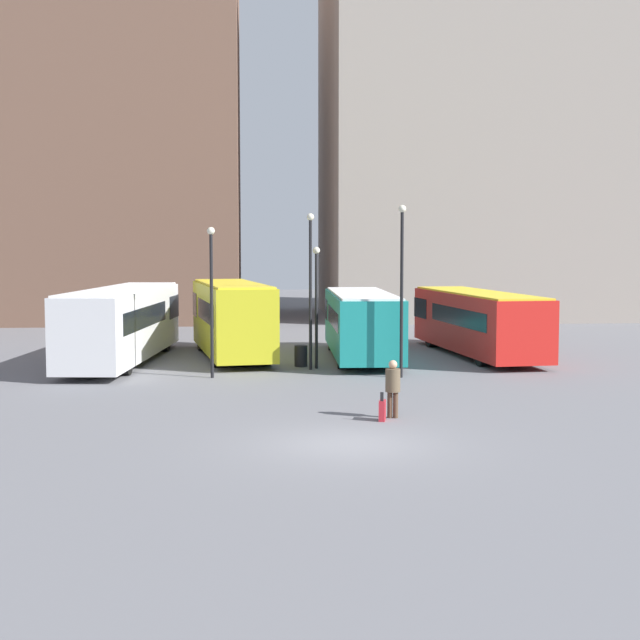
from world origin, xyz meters
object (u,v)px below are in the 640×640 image
Objects in this scene: suitcase at (382,410)px; lamp_post_1 at (211,289)px; lamp_post_3 at (316,296)px; lamp_post_2 at (310,279)px; trash_bin at (301,356)px; bus_3 at (476,321)px; bus_0 at (123,322)px; bus_1 at (231,317)px; traveler at (393,384)px; bus_2 at (361,322)px; lamp_post_0 at (402,278)px.

suitcase is 0.15× the size of lamp_post_1.
lamp_post_2 is at bearing -124.84° from lamp_post_3.
lamp_post_2 is 3.30m from trash_bin.
bus_0 is at bearing 88.91° from bus_3.
bus_1 is 15.04m from traveler.
bus_0 is at bearing 49.12° from traveler.
trash_bin is at bearing 133.02° from bus_2.
bus_3 is 2.39× the size of lamp_post_3.
bus_1 is 5.25m from lamp_post_3.
traveler is 0.34× the size of lamp_post_3.
bus_0 is 1.98× the size of lamp_post_0.
bus_1 is at bearing 131.88° from lamp_post_3.
trash_bin is (-0.32, 0.99, -3.13)m from lamp_post_2.
bus_0 reaches higher than bus_2.
bus_0 is 7.65× the size of traveler.
lamp_post_1 reaches higher than trash_bin.
bus_0 is 2.05× the size of lamp_post_2.
traveler is 8.30m from lamp_post_0.
bus_1 is 0.96× the size of bus_2.
bus_2 is 3.94m from lamp_post_3.
bus_3 is 1.88× the size of lamp_post_2.
lamp_post_0 reaches higher than bus_1.
lamp_post_3 is at bearing -103.12° from bus_0.
lamp_post_2 reaches higher than lamp_post_3.
traveler is at bearing -28.94° from suitcase.
lamp_post_3 is at bearing 111.80° from bus_3.
lamp_post_1 is 1.15× the size of lamp_post_3.
bus_1 is 1.56× the size of lamp_post_0.
lamp_post_1 reaches higher than bus_2.
traveler is 0.26× the size of lamp_post_0.
bus_1 is 10.83m from bus_3.
trash_bin is at bearing 21.82° from suitcase.
lamp_post_3 reaches higher than trash_bin.
bus_3 reaches higher than trash_bin.
suitcase is at bearing 151.06° from traveler.
lamp_post_1 is (-6.17, -5.25, 1.70)m from bus_2.
lamp_post_0 reaches higher than lamp_post_2.
suitcase is at bearing -82.02° from trash_bin.
lamp_post_2 is 1.27× the size of lamp_post_3.
bus_3 is (15.29, 1.11, -0.15)m from bus_0.
lamp_post_0 is at bearing -42.96° from lamp_post_3.
bus_2 is at bearing -82.45° from bus_0.
trash_bin is at bearing 133.31° from lamp_post_3.
lamp_post_2 is at bearing -71.94° from trash_bin.
lamp_post_3 is at bearing 21.33° from traveler.
bus_3 is 13.51× the size of trash_bin.
suitcase is at bearing -171.83° from bus_1.
bus_3 reaches higher than traveler.
suitcase is 0.13× the size of lamp_post_2.
bus_2 is at bearing 40.43° from lamp_post_1.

